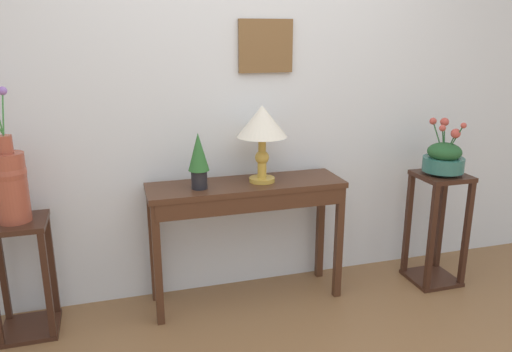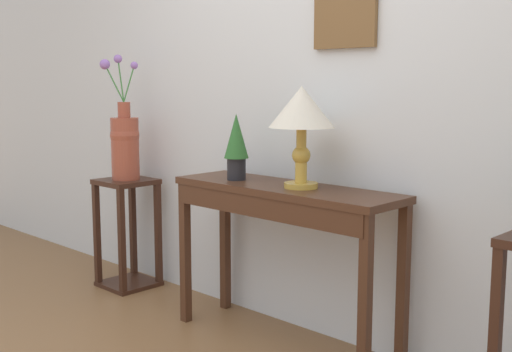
# 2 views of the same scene
# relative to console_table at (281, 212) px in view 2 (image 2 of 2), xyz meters

# --- Properties ---
(back_wall_with_art) EXTENTS (9.00, 0.13, 2.80)m
(back_wall_with_art) POSITION_rel_console_table_xyz_m (0.03, 0.29, 0.73)
(back_wall_with_art) COLOR silver
(back_wall_with_art) RESTS_ON ground
(console_table) EXTENTS (1.22, 0.36, 0.80)m
(console_table) POSITION_rel_console_table_xyz_m (0.00, 0.00, 0.00)
(console_table) COLOR #472819
(console_table) RESTS_ON ground
(table_lamp) EXTENTS (0.31, 0.31, 0.48)m
(table_lamp) POSITION_rel_console_table_xyz_m (0.10, 0.02, 0.48)
(table_lamp) COLOR gold
(table_lamp) RESTS_ON console_table
(potted_plant_on_console) EXTENTS (0.12, 0.12, 0.34)m
(potted_plant_on_console) POSITION_rel_console_table_xyz_m (-0.30, -0.01, 0.31)
(potted_plant_on_console) COLOR black
(potted_plant_on_console) RESTS_ON console_table
(pedestal_stand_left) EXTENTS (0.32, 0.32, 0.69)m
(pedestal_stand_left) POSITION_rel_console_table_xyz_m (-1.32, 0.02, -0.33)
(pedestal_stand_left) COLOR #381E14
(pedestal_stand_left) RESTS_ON ground
(flower_vase_tall_left) EXTENTS (0.19, 0.21, 0.77)m
(flower_vase_tall_left) POSITION_rel_console_table_xyz_m (-1.32, 0.02, 0.26)
(flower_vase_tall_left) COLOR #9E4733
(flower_vase_tall_left) RESTS_ON pedestal_stand_left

